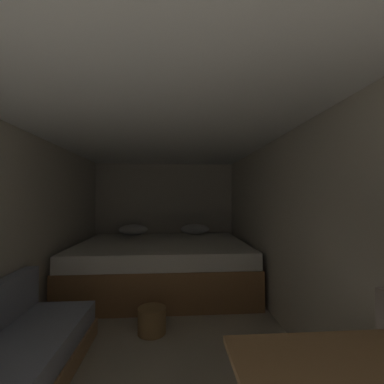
% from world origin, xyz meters
% --- Properties ---
extents(ground_plane, '(7.15, 7.15, 0.00)m').
position_xyz_m(ground_plane, '(0.00, 1.79, 0.00)').
color(ground_plane, '#B2A893').
extents(wall_back, '(2.69, 0.05, 2.01)m').
position_xyz_m(wall_back, '(0.00, 4.38, 1.01)').
color(wall_back, beige).
rests_on(wall_back, ground).
extents(wall_left, '(0.05, 5.15, 2.01)m').
position_xyz_m(wall_left, '(-1.32, 1.79, 1.01)').
color(wall_left, beige).
rests_on(wall_left, ground).
extents(wall_right, '(0.05, 5.15, 2.01)m').
position_xyz_m(wall_right, '(1.32, 1.79, 1.01)').
color(wall_right, beige).
rests_on(wall_right, ground).
extents(ceiling_slab, '(2.69, 5.15, 0.05)m').
position_xyz_m(ceiling_slab, '(0.00, 1.79, 2.04)').
color(ceiling_slab, white).
rests_on(ceiling_slab, wall_left).
extents(bed, '(2.47, 1.93, 0.88)m').
position_xyz_m(bed, '(0.00, 3.36, 0.35)').
color(bed, olive).
rests_on(bed, ground).
extents(wicker_basket, '(0.28, 0.28, 0.25)m').
position_xyz_m(wicker_basket, '(-0.06, 2.02, 0.12)').
color(wicker_basket, olive).
rests_on(wicker_basket, ground).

